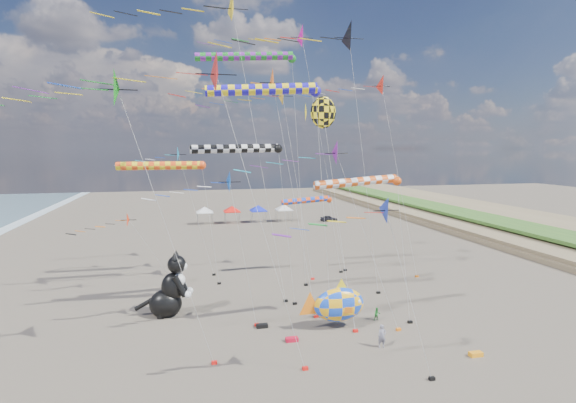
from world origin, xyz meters
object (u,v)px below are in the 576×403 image
(fish_inflatable, at_px, (338,304))
(parked_car, at_px, (329,218))
(person_adult, at_px, (382,336))
(child_blue, at_px, (323,311))
(child_green, at_px, (377,314))
(cat_inflatable, at_px, (169,283))

(fish_inflatable, relative_size, parked_car, 1.62)
(person_adult, relative_size, child_blue, 1.42)
(parked_car, bearing_deg, child_green, -176.33)
(fish_inflatable, distance_m, child_green, 3.98)
(child_green, relative_size, parked_car, 0.33)
(fish_inflatable, bearing_deg, parked_car, 72.37)
(fish_inflatable, bearing_deg, child_blue, 101.09)
(person_adult, xyz_separation_m, child_green, (1.79, 4.75, -0.29))
(person_adult, distance_m, child_blue, 6.69)
(child_green, bearing_deg, parked_car, 77.49)
(cat_inflatable, xyz_separation_m, child_green, (16.51, -5.08, -2.21))
(fish_inflatable, distance_m, parked_car, 51.95)
(child_green, xyz_separation_m, parked_car, (12.09, 48.70, 0.02))
(fish_inflatable, bearing_deg, child_green, 12.43)
(child_green, height_order, parked_car, parked_car)
(cat_inflatable, xyz_separation_m, person_adult, (14.72, -9.82, -1.92))
(fish_inflatable, height_order, parked_car, fish_inflatable)
(person_adult, relative_size, parked_car, 0.50)
(child_blue, xyz_separation_m, parked_car, (16.19, 47.16, -0.03))
(person_adult, height_order, parked_car, person_adult)
(fish_inflatable, height_order, child_green, fish_inflatable)
(fish_inflatable, distance_m, child_blue, 2.73)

